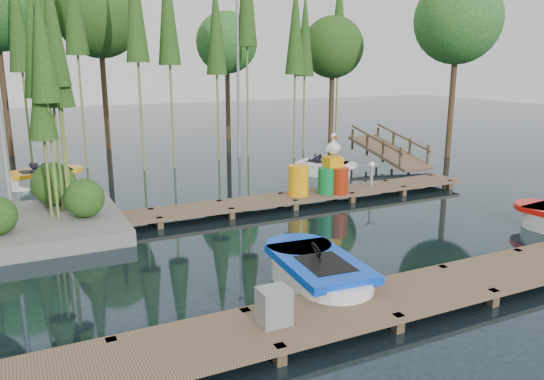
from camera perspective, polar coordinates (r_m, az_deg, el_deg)
name	(u,v)px	position (r m, az deg, el deg)	size (l,w,h in m)	color
ground_plane	(263,240)	(13.14, -0.99, -5.35)	(90.00, 90.00, 0.00)	#1E2F37
near_dock	(374,303)	(9.48, 10.97, -11.85)	(18.00, 1.50, 0.50)	brown
far_dock	(257,203)	(15.65, -1.60, -1.37)	(15.00, 1.20, 0.50)	brown
tree_screen	(94,12)	(22.16, -18.62, 17.70)	(34.42, 18.53, 10.31)	#46311D
lamp_rear	(238,62)	(24.11, -3.69, 13.54)	(0.30, 0.30, 7.25)	gray
ramp	(389,151)	(23.09, 12.45, 4.10)	(1.50, 3.94, 1.49)	brown
boat_blue	(318,275)	(10.32, 4.97, -9.10)	(1.59, 3.10, 1.01)	white
boat_yellow_far	(43,178)	(20.45, -23.43, 1.20)	(2.76, 1.60, 1.30)	white
boat_white_far	(324,168)	(20.66, 5.59, 2.33)	(2.37, 2.60, 1.15)	white
utility_cabinet	(274,306)	(8.38, 0.21, -12.38)	(0.48, 0.41, 0.59)	gray
yellow_barrel	(298,181)	(16.13, 2.86, 1.02)	(0.62, 0.62, 0.92)	#FFA80D
drum_cluster	(334,175)	(16.59, 6.69, 1.60)	(1.08, 0.99, 1.86)	#0D7937
seagull_post	(372,170)	(17.58, 10.68, 2.15)	(0.51, 0.28, 0.82)	gray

